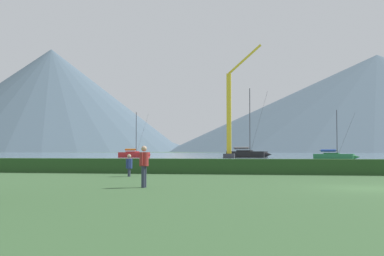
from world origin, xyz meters
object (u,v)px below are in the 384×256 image
(person_standing_walker, at_px, (144,163))
(sailboat_slip_4, at_px, (247,154))
(sailboat_slip_2, at_px, (334,156))
(dock_crane, at_px, (230,119))
(person_seated_viewer, at_px, (129,164))
(sailboat_slip_0, at_px, (134,154))

(person_standing_walker, bearing_deg, sailboat_slip_4, 96.48)
(sailboat_slip_2, bearing_deg, dock_crane, 153.34)
(person_seated_viewer, bearing_deg, sailboat_slip_4, 78.80)
(sailboat_slip_2, height_order, sailboat_slip_4, sailboat_slip_4)
(sailboat_slip_4, distance_m, person_seated_viewer, 72.13)
(sailboat_slip_4, xyz_separation_m, person_seated_viewer, (-2.31, -72.09, -0.07))
(sailboat_slip_2, bearing_deg, person_standing_walker, -87.85)
(sailboat_slip_4, relative_size, person_standing_walker, 8.18)
(sailboat_slip_0, height_order, sailboat_slip_4, sailboat_slip_4)
(dock_crane, bearing_deg, sailboat_slip_0, 162.00)
(sailboat_slip_2, xyz_separation_m, dock_crane, (-16.83, 15.06, 6.51))
(sailboat_slip_0, relative_size, sailboat_slip_2, 1.23)
(person_standing_walker, xyz_separation_m, dock_crane, (-3.39, 73.22, 6.08))
(sailboat_slip_0, height_order, dock_crane, dock_crane)
(person_seated_viewer, relative_size, dock_crane, 0.06)
(sailboat_slip_2, height_order, person_standing_walker, sailboat_slip_2)
(sailboat_slip_0, bearing_deg, sailboat_slip_4, 20.77)
(dock_crane, bearing_deg, sailboat_slip_4, 68.37)
(sailboat_slip_0, height_order, person_standing_walker, sailboat_slip_0)
(person_seated_viewer, bearing_deg, sailboat_slip_0, 96.49)
(sailboat_slip_2, distance_m, dock_crane, 23.51)
(sailboat_slip_0, xyz_separation_m, person_standing_walker, (23.37, -79.72, 0.36))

